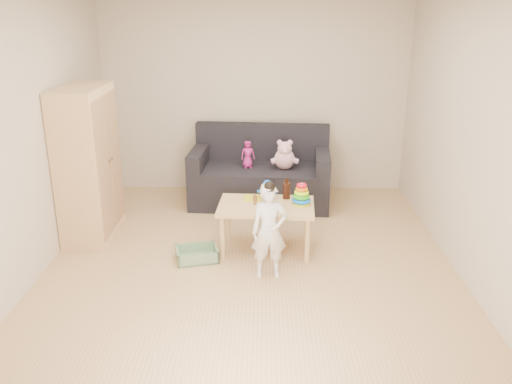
{
  "coord_description": "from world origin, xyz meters",
  "views": [
    {
      "loc": [
        0.14,
        -4.88,
        2.49
      ],
      "look_at": [
        0.05,
        0.25,
        0.65
      ],
      "focal_mm": 38.0,
      "sensor_mm": 36.0,
      "label": 1
    }
  ],
  "objects_px": {
    "play_table": "(266,228)",
    "toddler": "(269,232)",
    "sofa": "(260,185)",
    "wardrobe": "(88,164)"
  },
  "relations": [
    {
      "from": "sofa",
      "to": "play_table",
      "type": "distance_m",
      "value": 1.39
    },
    {
      "from": "play_table",
      "to": "toddler",
      "type": "relative_size",
      "value": 1.09
    },
    {
      "from": "sofa",
      "to": "play_table",
      "type": "height_order",
      "value": "play_table"
    },
    {
      "from": "wardrobe",
      "to": "play_table",
      "type": "xyz_separation_m",
      "value": [
        1.92,
        -0.39,
        -0.56
      ]
    },
    {
      "from": "play_table",
      "to": "sofa",
      "type": "bearing_deg",
      "value": 93.08
    },
    {
      "from": "sofa",
      "to": "toddler",
      "type": "distance_m",
      "value": 1.95
    },
    {
      "from": "sofa",
      "to": "toddler",
      "type": "relative_size",
      "value": 1.94
    },
    {
      "from": "toddler",
      "to": "sofa",
      "type": "bearing_deg",
      "value": 87.96
    },
    {
      "from": "wardrobe",
      "to": "play_table",
      "type": "height_order",
      "value": "wardrobe"
    },
    {
      "from": "wardrobe",
      "to": "toddler",
      "type": "bearing_deg",
      "value": -25.73
    }
  ]
}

